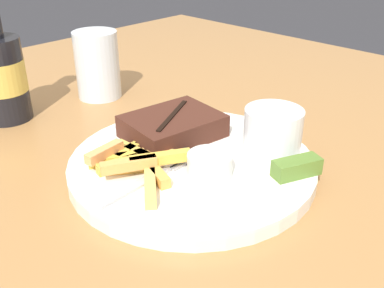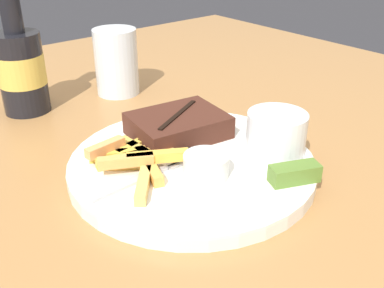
# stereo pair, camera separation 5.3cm
# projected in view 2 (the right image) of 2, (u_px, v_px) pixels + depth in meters

# --- Properties ---
(dining_table) EXTENTS (1.31, 1.35, 0.73)m
(dining_table) POSITION_uv_depth(u_px,v_px,m) (192.00, 214.00, 0.58)
(dining_table) COLOR #A87542
(dining_table) RESTS_ON ground_plane
(dinner_plate) EXTENTS (0.30, 0.30, 0.02)m
(dinner_plate) POSITION_uv_depth(u_px,v_px,m) (192.00, 165.00, 0.55)
(dinner_plate) COLOR white
(dinner_plate) RESTS_ON dining_table
(steak_portion) EXTENTS (0.13, 0.11, 0.03)m
(steak_portion) POSITION_uv_depth(u_px,v_px,m) (178.00, 125.00, 0.59)
(steak_portion) COLOR #472319
(steak_portion) RESTS_ON dinner_plate
(fries_pile) EXTENTS (0.10, 0.13, 0.02)m
(fries_pile) POSITION_uv_depth(u_px,v_px,m) (136.00, 158.00, 0.53)
(fries_pile) COLOR #F49E5B
(fries_pile) RESTS_ON dinner_plate
(coleslaw_cup) EXTENTS (0.07, 0.07, 0.05)m
(coleslaw_cup) POSITION_uv_depth(u_px,v_px,m) (276.00, 132.00, 0.54)
(coleslaw_cup) COLOR white
(coleslaw_cup) RESTS_ON dinner_plate
(dipping_sauce_cup) EXTENTS (0.05, 0.05, 0.03)m
(dipping_sauce_cup) POSITION_uv_depth(u_px,v_px,m) (206.00, 165.00, 0.50)
(dipping_sauce_cup) COLOR silver
(dipping_sauce_cup) RESTS_ON dinner_plate
(pickle_spear) EXTENTS (0.06, 0.04, 0.02)m
(pickle_spear) POSITION_uv_depth(u_px,v_px,m) (295.00, 173.00, 0.49)
(pickle_spear) COLOR #567A2D
(pickle_spear) RESTS_ON dinner_plate
(fork_utensil) EXTENTS (0.13, 0.02, 0.00)m
(fork_utensil) POSITION_uv_depth(u_px,v_px,m) (139.00, 180.00, 0.50)
(fork_utensil) COLOR #B7B7BC
(fork_utensil) RESTS_ON dinner_plate
(knife_utensil) EXTENTS (0.03, 0.17, 0.01)m
(knife_utensil) POSITION_uv_depth(u_px,v_px,m) (173.00, 146.00, 0.57)
(knife_utensil) COLOR #B7B7BC
(knife_utensil) RESTS_ON dinner_plate
(beer_bottle) EXTENTS (0.07, 0.07, 0.20)m
(beer_bottle) POSITION_uv_depth(u_px,v_px,m) (21.00, 67.00, 0.69)
(beer_bottle) COLOR black
(beer_bottle) RESTS_ON dining_table
(drinking_glass) EXTENTS (0.07, 0.07, 0.11)m
(drinking_glass) POSITION_uv_depth(u_px,v_px,m) (116.00, 62.00, 0.77)
(drinking_glass) COLOR silver
(drinking_glass) RESTS_ON dining_table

